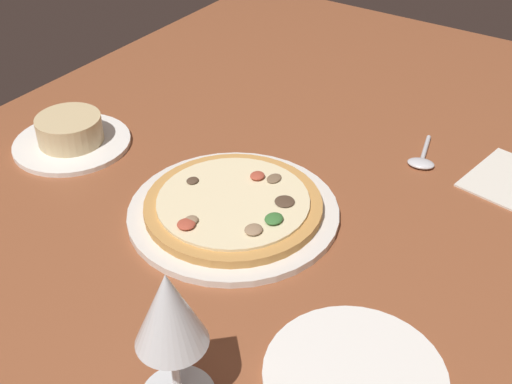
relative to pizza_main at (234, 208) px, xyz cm
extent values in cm
cube|color=brown|center=(5.24, -3.75, -3.17)|extent=(150.00, 110.00, 4.00)
cylinder|color=silver|center=(0.01, 0.03, -0.67)|extent=(28.35, 28.35, 1.00)
cylinder|color=#C68C47|center=(0.01, 0.03, 0.43)|extent=(23.83, 23.83, 1.20)
cylinder|color=beige|center=(0.01, 0.03, 1.23)|extent=(20.40, 20.40, 0.40)
ellipsoid|color=#AD4733|center=(5.98, 0.16, 1.80)|extent=(2.17, 1.98, 0.73)
ellipsoid|color=#4C3828|center=(0.23, 7.03, 1.64)|extent=(1.83, 1.59, 0.42)
ellipsoid|color=#4C3828|center=(3.21, -6.00, 1.63)|extent=(2.67, 2.64, 0.41)
ellipsoid|color=#937556|center=(-6.92, 1.61, 1.75)|extent=(1.99, 1.72, 0.65)
ellipsoid|color=#937556|center=(-4.05, -5.98, 1.74)|extent=(2.42, 2.21, 0.63)
ellipsoid|color=#AD4733|center=(-7.92, 1.58, 1.79)|extent=(2.37, 2.31, 0.72)
ellipsoid|color=#387033|center=(-0.88, -6.93, 1.81)|extent=(2.61, 2.26, 0.75)
ellipsoid|color=brown|center=(6.93, -1.97, 1.63)|extent=(2.49, 1.83, 0.40)
cylinder|color=white|center=(0.46, 31.33, -0.77)|extent=(18.12, 18.12, 0.80)
cylinder|color=#D1B784|center=(0.46, 31.33, 1.71)|extent=(10.01, 10.01, 4.16)
cylinder|color=silver|center=(-26.92, -12.49, 3.10)|extent=(0.80, 0.80, 7.73)
cone|color=silver|center=(-26.92, -12.49, 11.09)|extent=(6.85, 6.85, 8.26)
cone|color=maroon|center=(-26.92, -12.49, 8.75)|extent=(2.66, 2.66, 3.57)
cylinder|color=white|center=(-15.26, -25.89, -0.72)|extent=(18.75, 18.75, 0.90)
ellipsoid|color=silver|center=(25.27, -16.26, -0.67)|extent=(3.67, 4.55, 1.00)
cylinder|color=silver|center=(29.33, -15.26, -0.82)|extent=(8.30, 2.68, 0.70)
camera|label=1|loc=(-56.54, -41.61, 53.13)|focal=46.23mm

